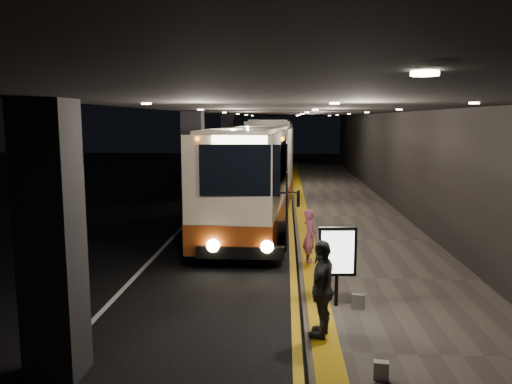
{
  "coord_description": "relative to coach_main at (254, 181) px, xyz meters",
  "views": [
    {
      "loc": [
        2.11,
        -15.34,
        4.09
      ],
      "look_at": [
        1.15,
        1.01,
        1.7
      ],
      "focal_mm": 35.0,
      "sensor_mm": 36.0,
      "label": 1
    }
  ],
  "objects": [
    {
      "name": "support_columns",
      "position": [
        -2.42,
        0.56,
        0.43
      ],
      "size": [
        0.8,
        24.8,
        4.4
      ],
      "color": "black",
      "rests_on": "ground"
    },
    {
      "name": "kerb_stripe_yellow",
      "position": [
        1.43,
        1.56,
        -1.76
      ],
      "size": [
        0.18,
        50.0,
        0.01
      ],
      "primitive_type": "cube",
      "color": "gold",
      "rests_on": "ground"
    },
    {
      "name": "tactile_strip",
      "position": [
        1.93,
        1.56,
        -1.61
      ],
      "size": [
        0.5,
        50.0,
        0.01
      ],
      "primitive_type": "cube",
      "color": "gold",
      "rests_on": "sidewalk"
    },
    {
      "name": "bag_polka",
      "position": [
        2.74,
        -8.67,
        -1.46
      ],
      "size": [
        0.28,
        0.17,
        0.31
      ],
      "primitive_type": "cube",
      "rotation": [
        0.0,
        0.0,
        -0.25
      ],
      "color": "black",
      "rests_on": "sidewalk"
    },
    {
      "name": "coach_second",
      "position": [
        0.22,
        16.02,
        0.13
      ],
      "size": [
        2.82,
        12.63,
        3.96
      ],
      "rotation": [
        0.0,
        0.0,
        -0.02
      ],
      "color": "beige",
      "rests_on": "ground"
    },
    {
      "name": "canopy",
      "position": [
        1.58,
        1.56,
        2.83
      ],
      "size": [
        9.0,
        50.0,
        0.4
      ],
      "primitive_type": "cube",
      "color": "black",
      "rests_on": "support_columns"
    },
    {
      "name": "ground",
      "position": [
        -0.92,
        -3.44,
        -1.77
      ],
      "size": [
        90.0,
        90.0,
        0.0
      ],
      "primitive_type": "plane",
      "color": "black"
    },
    {
      "name": "stanchion_post",
      "position": [
        1.83,
        -5.17,
        -1.07
      ],
      "size": [
        0.05,
        0.05,
        1.09
      ],
      "primitive_type": "cylinder",
      "color": "black",
      "rests_on": "sidewalk"
    },
    {
      "name": "passenger_boarding",
      "position": [
        1.88,
        -5.22,
        -0.87
      ],
      "size": [
        0.43,
        0.59,
        1.49
      ],
      "primitive_type": "imported",
      "rotation": [
        0.0,
        0.0,
        1.71
      ],
      "color": "#C95D86",
      "rests_on": "sidewalk"
    },
    {
      "name": "coach_main",
      "position": [
        0.0,
        0.0,
        0.0
      ],
      "size": [
        3.14,
        11.92,
        3.68
      ],
      "rotation": [
        0.0,
        0.0,
        -0.06
      ],
      "color": "beige",
      "rests_on": "ground"
    },
    {
      "name": "passenger_waiting_grey",
      "position": [
        1.88,
        -10.05,
        -0.71
      ],
      "size": [
        0.85,
        1.18,
        1.81
      ],
      "primitive_type": "imported",
      "rotation": [
        0.0,
        0.0,
        -1.89
      ],
      "color": "#47484B",
      "rests_on": "sidewalk"
    },
    {
      "name": "lane_line_white",
      "position": [
        -2.72,
        1.56,
        -1.76
      ],
      "size": [
        0.12,
        50.0,
        0.01
      ],
      "primitive_type": "cube",
      "color": "silver",
      "rests_on": "ground"
    },
    {
      "name": "info_sign",
      "position": [
        2.3,
        -8.52,
        -0.47
      ],
      "size": [
        0.81,
        0.18,
        1.71
      ],
      "rotation": [
        0.0,
        0.0,
        0.08
      ],
      "color": "black",
      "rests_on": "sidewalk"
    },
    {
      "name": "terminal_wall",
      "position": [
        6.08,
        1.56,
        1.23
      ],
      "size": [
        0.1,
        50.0,
        6.0
      ],
      "primitive_type": "cube",
      "color": "black",
      "rests_on": "ground"
    },
    {
      "name": "sidewalk",
      "position": [
        3.83,
        1.56,
        -1.69
      ],
      "size": [
        4.5,
        50.0,
        0.15
      ],
      "primitive_type": "cube",
      "color": "#514C44",
      "rests_on": "ground"
    },
    {
      "name": "bag_plain",
      "position": [
        2.68,
        -11.54,
        -1.48
      ],
      "size": [
        0.24,
        0.16,
        0.28
      ],
      "primitive_type": "cube",
      "rotation": [
        0.0,
        0.0,
        -0.14
      ],
      "color": "#B1ABA6",
      "rests_on": "sidewalk"
    },
    {
      "name": "coach_third",
      "position": [
        0.12,
        27.85,
        0.02
      ],
      "size": [
        3.29,
        12.03,
        3.73
      ],
      "rotation": [
        0.0,
        0.0,
        0.07
      ],
      "color": "beige",
      "rests_on": "ground"
    }
  ]
}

